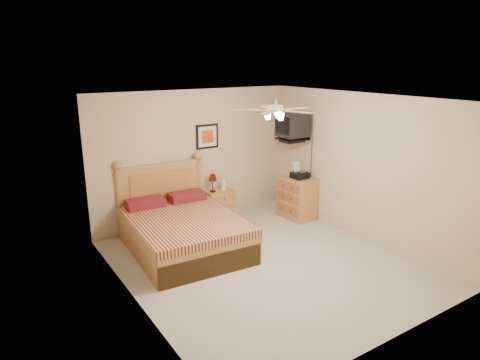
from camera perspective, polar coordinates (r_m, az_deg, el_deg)
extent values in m
plane|color=#A7A297|center=(6.67, 3.25, -11.11)|extent=(4.50, 4.50, 0.00)
cube|color=white|center=(5.97, 3.63, 10.80)|extent=(4.00, 4.50, 0.04)
cube|color=#C6AC92|center=(8.07, -6.10, 3.05)|extent=(4.00, 0.04, 2.50)
cube|color=#C6AC92|center=(4.70, 20.05, -7.28)|extent=(4.00, 0.04, 2.50)
cube|color=#C6AC92|center=(5.32, -14.22, -4.10)|extent=(0.04, 4.50, 2.50)
cube|color=#C6AC92|center=(7.53, 15.78, 1.62)|extent=(0.04, 4.50, 2.50)
cube|color=#B28337|center=(8.30, -2.75, -3.39)|extent=(0.56, 0.44, 0.58)
imported|color=white|center=(8.23, -2.24, -0.44)|extent=(0.14, 0.14, 0.27)
cube|color=black|center=(8.10, -4.41, 5.82)|extent=(0.46, 0.04, 0.46)
cube|color=#B07440|center=(8.45, 7.61, -2.32)|extent=(0.51, 0.71, 0.82)
imported|color=#B3AA93|center=(8.50, 6.81, 0.76)|extent=(0.21, 0.26, 0.02)
imported|color=tan|center=(8.50, 6.94, 0.92)|extent=(0.25, 0.32, 0.02)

